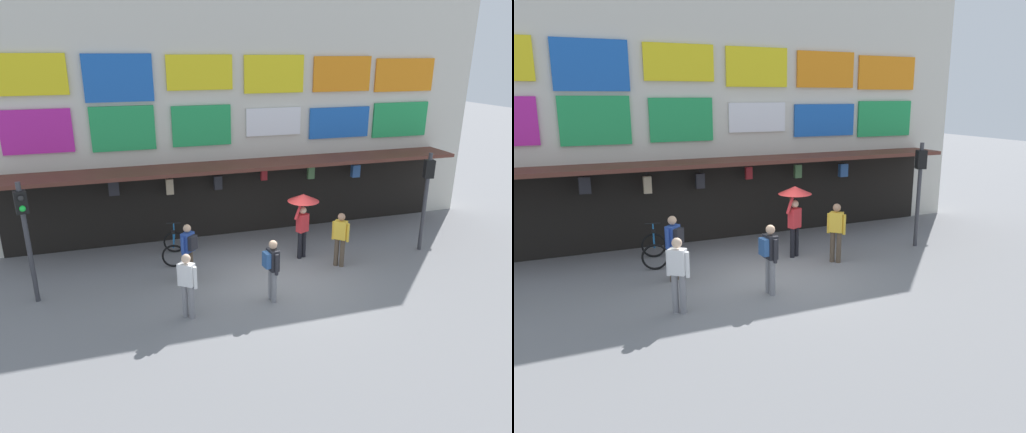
# 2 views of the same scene
# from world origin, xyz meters

# --- Properties ---
(ground_plane) EXTENTS (80.00, 80.00, 0.00)m
(ground_plane) POSITION_xyz_m (0.00, 0.00, 0.00)
(ground_plane) COLOR slate
(shopfront) EXTENTS (18.00, 2.60, 8.00)m
(shopfront) POSITION_xyz_m (-0.00, 4.57, 3.96)
(shopfront) COLOR beige
(shopfront) RESTS_ON ground
(traffic_light_near) EXTENTS (0.33, 0.35, 3.20)m
(traffic_light_near) POSITION_xyz_m (-6.28, 0.77, 2.14)
(traffic_light_near) COLOR #38383D
(traffic_light_near) RESTS_ON ground
(traffic_light_far) EXTENTS (0.33, 0.35, 3.20)m
(traffic_light_far) POSITION_xyz_m (5.24, 0.79, 2.14)
(traffic_light_far) COLOR #38383D
(traffic_light_far) RESTS_ON ground
(bicycle_parked) EXTENTS (0.89, 1.26, 1.05)m
(bicycle_parked) POSITION_xyz_m (-2.53, 2.33, 0.39)
(bicycle_parked) COLOR black
(bicycle_parked) RESTS_ON ground
(pedestrian_in_black) EXTENTS (0.41, 0.41, 1.68)m
(pedestrian_in_black) POSITION_xyz_m (2.15, 0.42, 0.95)
(pedestrian_in_black) COLOR brown
(pedestrian_in_black) RESTS_ON ground
(pedestrian_in_red) EXTENTS (0.47, 0.47, 1.68)m
(pedestrian_in_red) POSITION_xyz_m (-2.30, 0.79, 0.98)
(pedestrian_in_red) COLOR brown
(pedestrian_in_red) RESTS_ON ground
(pedestrian_in_yellow) EXTENTS (0.39, 0.53, 1.68)m
(pedestrian_in_yellow) POSITION_xyz_m (-0.46, -0.96, 0.98)
(pedestrian_in_yellow) COLOR gray
(pedestrian_in_yellow) RESTS_ON ground
(pedestrian_with_umbrella) EXTENTS (0.96, 0.96, 2.08)m
(pedestrian_with_umbrella) POSITION_xyz_m (1.30, 1.31, 1.64)
(pedestrian_with_umbrella) COLOR black
(pedestrian_with_umbrella) RESTS_ON ground
(pedestrian_in_blue) EXTENTS (0.44, 0.39, 1.68)m
(pedestrian_in_blue) POSITION_xyz_m (-2.65, -1.15, 0.95)
(pedestrian_in_blue) COLOR gray
(pedestrian_in_blue) RESTS_ON ground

